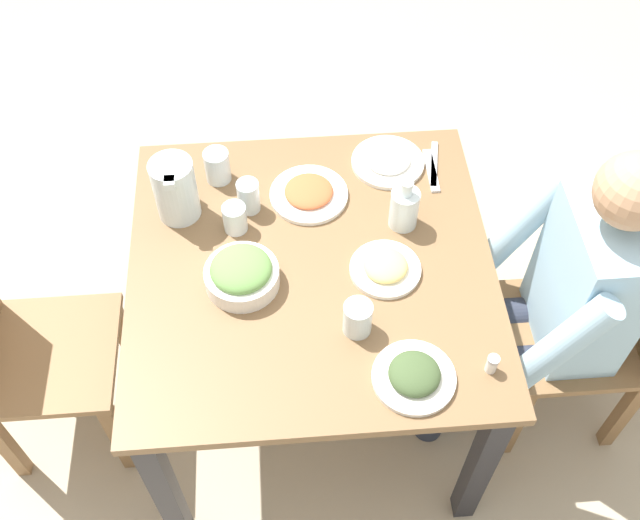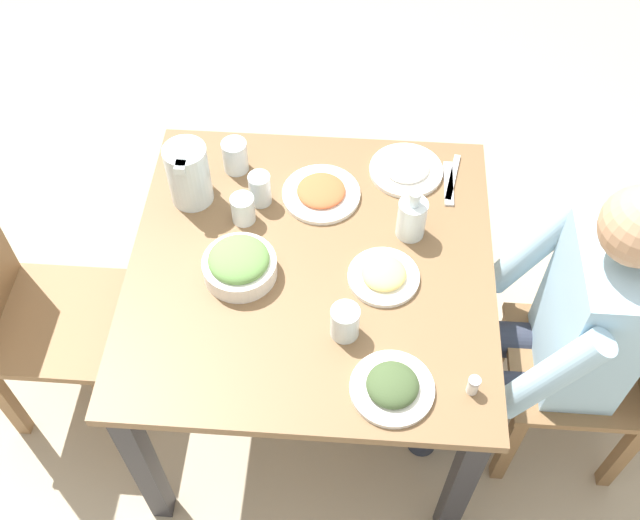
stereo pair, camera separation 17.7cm
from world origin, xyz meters
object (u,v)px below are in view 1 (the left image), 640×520
water_glass_near_right (235,218)px  salt_shaker (492,364)px  chair_near (606,321)px  water_glass_far_right (358,318)px  diner_near (551,298)px  plate_dolmas (414,375)px  dining_table (312,289)px  water_pitcher (175,189)px  chair_far (13,347)px  plate_fries (385,267)px  plate_rice_curry (309,193)px  salad_bowl (242,274)px  water_glass_by_pitcher (217,166)px  oil_carafe (404,210)px  water_glass_center (248,196)px  plate_yoghurt (388,160)px

water_glass_near_right → salt_shaker: 0.78m
chair_near → water_glass_far_right: size_ratio=8.93×
diner_near → plate_dolmas: (-0.28, 0.44, 0.13)m
dining_table → diner_near: (-0.08, -0.66, -0.00)m
water_pitcher → water_glass_near_right: (-0.07, -0.16, -0.05)m
chair_far → plate_fries: bearing=-90.0°
water_pitcher → plate_rice_curry: water_pitcher is taller
salad_bowl → water_pitcher: bearing=33.5°
plate_rice_curry → salt_shaker: (-0.60, -0.40, 0.01)m
chair_far → diner_near: diner_near is taller
salad_bowl → water_glass_far_right: size_ratio=2.04×
salad_bowl → chair_near: bearing=-91.9°
water_glass_by_pitcher → salt_shaker: size_ratio=1.87×
water_glass_far_right → plate_fries: bearing=-28.6°
water_glass_by_pitcher → chair_far: bearing=121.1°
chair_far → water_glass_near_right: 0.75m
chair_near → plate_fries: chair_near is taller
dining_table → plate_fries: 0.24m
water_glass_by_pitcher → oil_carafe: bearing=-112.4°
water_pitcher → oil_carafe: 0.63m
salt_shaker → diner_near: bearing=-43.0°
oil_carafe → plate_fries: bearing=156.8°
water_glass_center → dining_table: bearing=-143.2°
salad_bowl → chair_far: bearing=89.1°
salad_bowl → plate_fries: bearing=-88.4°
diner_near → plate_yoghurt: 0.61m
chair_far → salad_bowl: chair_far is taller
plate_rice_curry → water_glass_near_right: bearing=116.0°
dining_table → water_glass_center: size_ratio=9.79×
plate_fries → water_glass_near_right: water_glass_near_right is taller
salad_bowl → salt_shaker: bearing=-117.1°
chair_far → salt_shaker: bearing=-103.9°
chair_near → water_glass_near_right: chair_near is taller
dining_table → plate_fries: (-0.04, -0.19, 0.13)m
plate_rice_curry → plate_fries: (-0.28, -0.18, 0.00)m
water_glass_by_pitcher → water_glass_center: size_ratio=1.01×
plate_rice_curry → water_glass_center: bearing=100.5°
dining_table → chair_far: chair_far is taller
water_glass_near_right → oil_carafe: oil_carafe is taller
water_glass_by_pitcher → water_glass_center: (-0.12, -0.09, -0.00)m
water_glass_far_right → water_glass_center: (0.42, 0.26, 0.00)m
chair_far → plate_rice_curry: chair_far is taller
diner_near → oil_carafe: diner_near is taller
chair_far → plate_fries: size_ratio=4.50×
dining_table → salad_bowl: size_ratio=5.01×
chair_far → water_glass_far_right: 1.03m
plate_rice_curry → chair_near: bearing=-110.9°
water_glass_near_right → chair_far: bearing=105.0°
plate_rice_curry → water_glass_by_pitcher: water_glass_by_pitcher is taller
plate_yoghurt → plate_dolmas: plate_dolmas is taller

